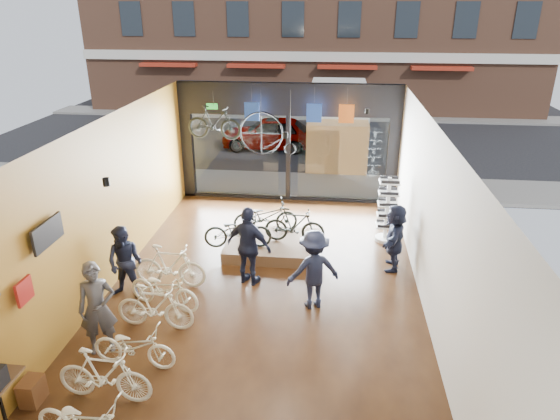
# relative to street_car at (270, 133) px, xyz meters

# --- Properties ---
(ground_plane) EXTENTS (7.00, 12.00, 0.04)m
(ground_plane) POSITION_rel_street_car_xyz_m (1.37, -12.00, -0.75)
(ground_plane) COLOR black
(ground_plane) RESTS_ON ground
(ceiling) EXTENTS (7.00, 12.00, 0.04)m
(ceiling) POSITION_rel_street_car_xyz_m (1.37, -12.00, 3.09)
(ceiling) COLOR black
(ceiling) RESTS_ON ground
(wall_left) EXTENTS (0.04, 12.00, 3.80)m
(wall_left) POSITION_rel_street_car_xyz_m (-2.15, -12.00, 1.17)
(wall_left) COLOR #B2772A
(wall_left) RESTS_ON ground
(wall_right) EXTENTS (0.04, 12.00, 3.80)m
(wall_right) POSITION_rel_street_car_xyz_m (4.89, -12.00, 1.17)
(wall_right) COLOR beige
(wall_right) RESTS_ON ground
(storefront) EXTENTS (7.00, 0.26, 3.80)m
(storefront) POSITION_rel_street_car_xyz_m (1.37, -6.00, 1.17)
(storefront) COLOR black
(storefront) RESTS_ON ground
(exit_sign) EXTENTS (0.35, 0.06, 0.18)m
(exit_sign) POSITION_rel_street_car_xyz_m (-1.03, -6.12, 2.32)
(exit_sign) COLOR #198C26
(exit_sign) RESTS_ON storefront
(street_road) EXTENTS (30.00, 18.00, 0.02)m
(street_road) POSITION_rel_street_car_xyz_m (1.37, 3.00, -0.74)
(street_road) COLOR black
(street_road) RESTS_ON ground
(sidewalk_near) EXTENTS (30.00, 2.40, 0.12)m
(sidewalk_near) POSITION_rel_street_car_xyz_m (1.37, -4.80, -0.67)
(sidewalk_near) COLOR slate
(sidewalk_near) RESTS_ON ground
(sidewalk_far) EXTENTS (30.00, 2.00, 0.12)m
(sidewalk_far) POSITION_rel_street_car_xyz_m (1.37, 7.00, -0.67)
(sidewalk_far) COLOR slate
(sidewalk_far) RESTS_ON ground
(street_car) EXTENTS (4.27, 1.72, 1.45)m
(street_car) POSITION_rel_street_car_xyz_m (0.00, 0.00, 0.00)
(street_car) COLOR gray
(street_car) RESTS_ON street_road
(box_truck) EXTENTS (2.38, 7.14, 2.81)m
(box_truck) POSITION_rel_street_car_xyz_m (2.94, -1.00, 0.68)
(box_truck) COLOR silver
(box_truck) RESTS_ON street_road
(floor_bike_1) EXTENTS (1.64, 0.54, 0.97)m
(floor_bike_1) POSITION_rel_street_car_xyz_m (-0.74, -15.40, -0.24)
(floor_bike_1) COLOR beige
(floor_bike_1) RESTS_ON ground_plane
(floor_bike_2) EXTENTS (1.59, 0.67, 0.82)m
(floor_bike_2) POSITION_rel_street_car_xyz_m (-0.58, -14.54, -0.32)
(floor_bike_2) COLOR beige
(floor_bike_2) RESTS_ON ground_plane
(floor_bike_3) EXTENTS (1.63, 0.54, 0.96)m
(floor_bike_3) POSITION_rel_street_car_xyz_m (-0.59, -13.40, -0.25)
(floor_bike_3) COLOR beige
(floor_bike_3) RESTS_ON ground_plane
(floor_bike_4) EXTENTS (1.76, 1.01, 0.88)m
(floor_bike_4) POSITION_rel_street_car_xyz_m (-0.65, -12.67, -0.29)
(floor_bike_4) COLOR beige
(floor_bike_4) RESTS_ON ground_plane
(floor_bike_5) EXTENTS (1.72, 0.55, 1.02)m
(floor_bike_5) POSITION_rel_street_car_xyz_m (-0.80, -11.81, -0.22)
(floor_bike_5) COLOR beige
(floor_bike_5) RESTS_ON ground_plane
(display_platform) EXTENTS (2.40, 1.80, 0.30)m
(display_platform) POSITION_rel_street_car_xyz_m (1.33, -9.83, -0.58)
(display_platform) COLOR #473020
(display_platform) RESTS_ON ground_plane
(display_bike_left) EXTENTS (1.77, 0.84, 0.89)m
(display_bike_left) POSITION_rel_street_car_xyz_m (0.50, -10.28, 0.02)
(display_bike_left) COLOR black
(display_bike_left) RESTS_ON display_platform
(display_bike_mid) EXTENTS (1.60, 0.57, 0.94)m
(display_bike_mid) POSITION_rel_street_car_xyz_m (1.90, -9.84, 0.04)
(display_bike_mid) COLOR black
(display_bike_mid) RESTS_ON display_platform
(display_bike_right) EXTENTS (1.81, 0.98, 0.90)m
(display_bike_right) POSITION_rel_street_car_xyz_m (1.07, -9.32, 0.02)
(display_bike_right) COLOR black
(display_bike_right) RESTS_ON display_platform
(customer_0) EXTENTS (0.79, 0.66, 1.84)m
(customer_0) POSITION_rel_street_car_xyz_m (-1.35, -14.20, 0.19)
(customer_0) COLOR #3F3F44
(customer_0) RESTS_ON ground_plane
(customer_1) EXTENTS (0.87, 0.71, 1.68)m
(customer_1) POSITION_rel_street_car_xyz_m (-1.59, -12.35, 0.11)
(customer_1) COLOR #161C33
(customer_1) RESTS_ON ground_plane
(customer_2) EXTENTS (1.20, 0.83, 1.89)m
(customer_2) POSITION_rel_street_car_xyz_m (1.00, -11.48, 0.22)
(customer_2) COLOR #161C33
(customer_2) RESTS_ON ground_plane
(customer_3) EXTENTS (1.30, 1.02, 1.77)m
(customer_3) POSITION_rel_street_car_xyz_m (2.50, -12.28, 0.16)
(customer_3) COLOR #161C33
(customer_3) RESTS_ON ground_plane
(customer_5) EXTENTS (0.72, 1.61, 1.67)m
(customer_5) POSITION_rel_street_car_xyz_m (4.37, -10.39, 0.11)
(customer_5) COLOR #161C33
(customer_5) RESTS_ON ground_plane
(sunglasses_rack) EXTENTS (0.60, 0.52, 1.82)m
(sunglasses_rack) POSITION_rel_street_car_xyz_m (4.32, -8.85, 0.18)
(sunglasses_rack) COLOR white
(sunglasses_rack) RESTS_ON ground_plane
(wall_merch) EXTENTS (0.40, 2.40, 2.60)m
(wall_merch) POSITION_rel_street_car_xyz_m (-2.01, -15.50, 0.57)
(wall_merch) COLOR navy
(wall_merch) RESTS_ON wall_left
(penny_farthing) EXTENTS (1.59, 0.06, 1.27)m
(penny_farthing) POSITION_rel_street_car_xyz_m (0.97, -7.40, 1.77)
(penny_farthing) COLOR black
(penny_farthing) RESTS_ON ceiling
(hung_bike) EXTENTS (1.62, 0.63, 0.95)m
(hung_bike) POSITION_rel_street_car_xyz_m (-0.58, -7.80, 2.20)
(hung_bike) COLOR black
(hung_bike) RESTS_ON ceiling
(jersey_left) EXTENTS (0.45, 0.03, 0.55)m
(jersey_left) POSITION_rel_street_car_xyz_m (0.34, -6.80, 2.32)
(jersey_left) COLOR #1E3F99
(jersey_left) RESTS_ON ceiling
(jersey_mid) EXTENTS (0.45, 0.03, 0.55)m
(jersey_mid) POSITION_rel_street_car_xyz_m (2.20, -6.80, 2.32)
(jersey_mid) COLOR #1E3F99
(jersey_mid) RESTS_ON ceiling
(jersey_right) EXTENTS (0.45, 0.03, 0.55)m
(jersey_right) POSITION_rel_street_car_xyz_m (3.14, -6.80, 2.32)
(jersey_right) COLOR #CC5919
(jersey_right) RESTS_ON ceiling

